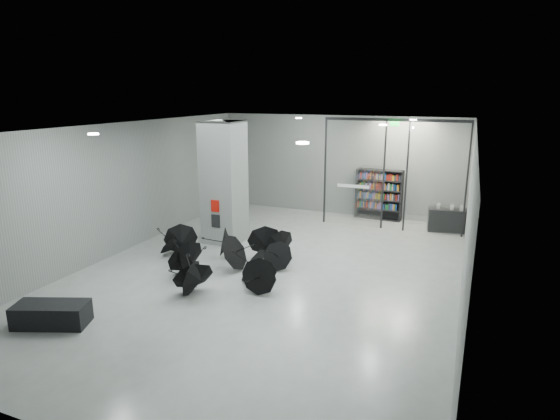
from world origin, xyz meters
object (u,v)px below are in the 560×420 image
at_px(bookshelf, 379,194).
at_px(shop_counter, 448,220).
at_px(column, 224,183).
at_px(umbrella_cluster, 225,262).
at_px(bench, 51,314).

distance_m(bookshelf, shop_counter, 2.82).
bearing_deg(shop_counter, column, -157.83).
bearing_deg(umbrella_cluster, shop_counter, 49.86).
height_order(column, bench, column).
distance_m(column, bookshelf, 6.45).
height_order(bench, bookshelf, bookshelf).
bearing_deg(bench, umbrella_cluster, 42.58).
xyz_separation_m(bench, bookshelf, (4.86, 11.34, 0.74)).
xyz_separation_m(shop_counter, umbrella_cluster, (-5.51, -6.53, -0.10)).
bearing_deg(shop_counter, bookshelf, 156.27).
bearing_deg(column, bookshelf, 48.23).
height_order(column, shop_counter, column).
relative_size(bench, bookshelf, 0.78).
bearing_deg(bookshelf, shop_counter, -12.27).
distance_m(shop_counter, umbrella_cluster, 8.54).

